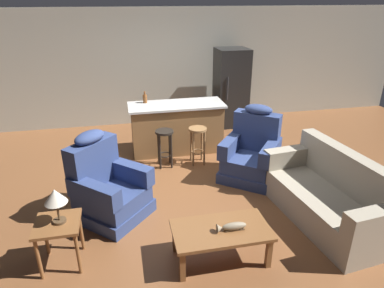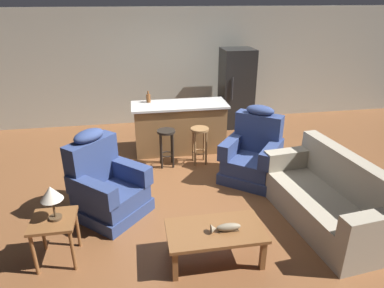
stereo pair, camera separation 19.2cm
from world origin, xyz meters
TOP-DOWN VIEW (x-y plane):
  - ground_plane at (0.00, 0.00)m, footprint 12.00×12.00m
  - back_wall at (0.00, 3.12)m, footprint 12.00×0.05m
  - coffee_table at (-0.02, -1.75)m, footprint 1.10×0.60m
  - fish_figurine at (0.08, -1.80)m, footprint 0.34×0.10m
  - couch at (1.62, -1.30)m, footprint 1.05×1.98m
  - recliner_near_lamp at (-1.29, -0.58)m, footprint 1.19×1.19m
  - recliner_near_island at (1.03, 0.05)m, footprint 1.18×1.18m
  - end_table at (-1.80, -1.46)m, footprint 0.48×0.48m
  - table_lamp at (-1.77, -1.45)m, footprint 0.24×0.24m
  - kitchen_island at (0.00, 1.35)m, footprint 1.80×0.70m
  - bar_stool_left at (-0.32, 0.72)m, footprint 0.32×0.32m
  - bar_stool_right at (0.27, 0.72)m, footprint 0.32×0.32m
  - refrigerator at (1.47, 2.55)m, footprint 0.70×0.69m
  - bottle_tall_green at (-0.57, 1.55)m, footprint 0.08×0.08m

SIDE VIEW (x-z plane):
  - ground_plane at x=0.00m, z-range 0.00..0.00m
  - couch at x=1.62m, z-range -0.13..0.81m
  - coffee_table at x=-0.02m, z-range 0.15..0.57m
  - recliner_near_lamp at x=-1.29m, z-range -0.18..1.02m
  - recliner_near_island at x=1.03m, z-range -0.18..1.02m
  - end_table at x=-1.80m, z-range 0.18..0.74m
  - fish_figurine at x=0.08m, z-range 0.41..0.51m
  - bar_stool_left at x=-0.32m, z-range 0.13..0.81m
  - bar_stool_right at x=0.27m, z-range 0.13..0.81m
  - kitchen_island at x=0.00m, z-range 0.00..0.95m
  - table_lamp at x=-1.77m, z-range 0.66..1.07m
  - refrigerator at x=1.47m, z-range 0.00..1.76m
  - bottle_tall_green at x=-0.57m, z-range 0.92..1.14m
  - back_wall at x=0.00m, z-range 0.00..2.60m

